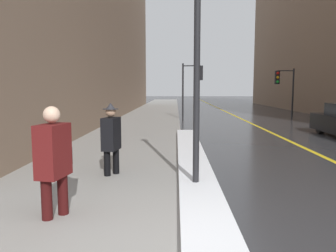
{
  "coord_description": "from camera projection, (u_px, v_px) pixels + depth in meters",
  "views": [
    {
      "loc": [
        -0.22,
        -3.71,
        1.93
      ],
      "look_at": [
        -0.4,
        4.0,
        1.05
      ],
      "focal_mm": 35.0,
      "sensor_mm": 36.0,
      "label": 1
    }
  ],
  "objects": [
    {
      "name": "sidewalk_slab",
      "position": [
        145.0,
        122.0,
        18.84
      ],
      "size": [
        4.0,
        80.0,
        0.01
      ],
      "color": "gray",
      "rests_on": "ground"
    },
    {
      "name": "building_facade_left",
      "position": [
        80.0,
        2.0,
        23.02
      ],
      "size": [
        6.0,
        36.0,
        16.02
      ],
      "color": "#846B56",
      "rests_on": "ground"
    },
    {
      "name": "pedestrian_in_glasses",
      "position": [
        111.0,
        136.0,
        7.26
      ],
      "size": [
        0.38,
        0.73,
        1.62
      ],
      "rotation": [
        0.0,
        0.0,
        -1.75
      ],
      "color": "black",
      "rests_on": "ground"
    },
    {
      "name": "traffic_light_far",
      "position": [
        283.0,
        82.0,
        22.19
      ],
      "size": [
        1.31,
        0.32,
        3.28
      ],
      "rotation": [
        0.0,
        0.0,
        3.15
      ],
      "color": "black",
      "rests_on": "ground"
    },
    {
      "name": "ground_plane",
      "position": [
        194.0,
        252.0,
        3.9
      ],
      "size": [
        160.0,
        160.0,
        0.0
      ],
      "primitive_type": "plane",
      "color": "#2D2D30"
    },
    {
      "name": "traffic_light_near",
      "position": [
        194.0,
        79.0,
        20.54
      ],
      "size": [
        1.31,
        0.33,
        3.5
      ],
      "rotation": [
        0.0,
        0.0,
        -0.13
      ],
      "color": "black",
      "rests_on": "ground"
    },
    {
      "name": "road_centre_stripe",
      "position": [
        249.0,
        123.0,
        18.7
      ],
      "size": [
        0.16,
        80.0,
        0.0
      ],
      "color": "gold",
      "rests_on": "ground"
    },
    {
      "name": "lamp_post",
      "position": [
        197.0,
        43.0,
        6.03
      ],
      "size": [
        0.28,
        0.28,
        4.6
      ],
      "color": "black",
      "rests_on": "ground"
    },
    {
      "name": "pedestrian_trailing",
      "position": [
        54.0,
        157.0,
        4.84
      ],
      "size": [
        0.41,
        0.78,
        1.68
      ],
      "rotation": [
        0.0,
        0.0,
        -1.75
      ],
      "color": "#340C0C",
      "rests_on": "ground"
    },
    {
      "name": "snow_bank_curb",
      "position": [
        192.0,
        159.0,
        8.75
      ],
      "size": [
        0.76,
        11.14,
        0.14
      ],
      "color": "white",
      "rests_on": "ground"
    }
  ]
}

